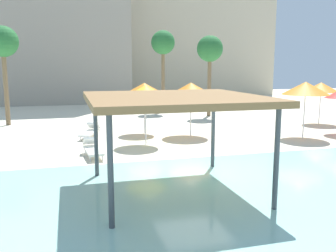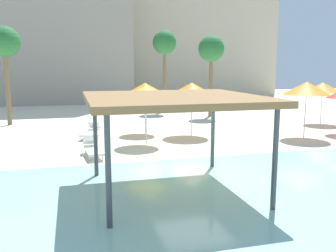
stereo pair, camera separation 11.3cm
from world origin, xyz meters
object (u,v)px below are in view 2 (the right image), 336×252
object	(u,v)px
shade_pavilion	(173,101)
palm_tree_1	(4,44)
beach_umbrella_yellow_1	(146,91)
beach_umbrella_orange_3	(323,87)
lounge_chair_4	(93,148)
beach_umbrella_orange_4	(145,88)
palm_tree_0	(164,45)
beach_umbrella_orange_5	(307,88)
lounge_chair_0	(91,131)
palm_tree_2	(211,51)
beach_umbrella_orange_7	(192,89)

from	to	relation	value
shade_pavilion	palm_tree_1	xyz separation A→B (m)	(-6.63, 14.66, 2.34)
beach_umbrella_yellow_1	beach_umbrella_orange_3	xyz separation A→B (m)	(12.16, 3.21, -0.17)
beach_umbrella_orange_3	lounge_chair_4	xyz separation A→B (m)	(-14.78, -4.94, -2.03)
beach_umbrella_orange_4	shade_pavilion	bearing A→B (deg)	-96.68
beach_umbrella_orange_4	palm_tree_0	bearing A→B (deg)	69.29
shade_pavilion	beach_umbrella_orange_5	xyz separation A→B (m)	(8.86, 6.20, -0.13)
lounge_chair_0	lounge_chair_4	xyz separation A→B (m)	(-0.16, -4.11, 0.00)
shade_pavilion	palm_tree_2	distance (m)	17.00
shade_pavilion	beach_umbrella_orange_3	distance (m)	16.18
lounge_chair_4	palm_tree_2	bearing A→B (deg)	132.82
palm_tree_0	palm_tree_2	world-z (taller)	palm_tree_0
beach_umbrella_yellow_1	palm_tree_1	bearing A→B (deg)	132.38
lounge_chair_4	beach_umbrella_orange_5	bearing A→B (deg)	91.02
beach_umbrella_yellow_1	palm_tree_1	world-z (taller)	palm_tree_1
beach_umbrella_yellow_1	beach_umbrella_orange_5	xyz separation A→B (m)	(8.28, -0.55, 0.04)
beach_umbrella_orange_3	lounge_chair_4	world-z (taller)	beach_umbrella_orange_3
palm_tree_0	palm_tree_1	bearing A→B (deg)	-159.71
shade_pavilion	palm_tree_0	world-z (taller)	palm_tree_0
lounge_chair_0	lounge_chair_4	distance (m)	4.11
lounge_chair_4	lounge_chair_0	bearing A→B (deg)	172.63
beach_umbrella_orange_5	palm_tree_2	distance (m)	9.48
palm_tree_1	palm_tree_0	bearing A→B (deg)	20.29
beach_umbrella_orange_7	palm_tree_0	bearing A→B (deg)	83.34
beach_umbrella_orange_3	beach_umbrella_orange_5	size ratio (longest dim) A/B	0.92
lounge_chair_4	palm_tree_1	world-z (taller)	palm_tree_1
shade_pavilion	beach_umbrella_yellow_1	bearing A→B (deg)	85.06
beach_umbrella_orange_7	palm_tree_2	size ratio (longest dim) A/B	0.48
beach_umbrella_orange_5	palm_tree_1	bearing A→B (deg)	151.37
shade_pavilion	lounge_chair_0	size ratio (longest dim) A/B	2.46
palm_tree_2	beach_umbrella_orange_3	bearing A→B (deg)	-43.64
beach_umbrella_orange_4	palm_tree_2	distance (m)	8.56
beach_umbrella_yellow_1	palm_tree_0	size ratio (longest dim) A/B	0.43
beach_umbrella_orange_7	lounge_chair_0	size ratio (longest dim) A/B	1.43
shade_pavilion	beach_umbrella_orange_3	world-z (taller)	shade_pavilion
beach_umbrella_yellow_1	beach_umbrella_orange_5	bearing A→B (deg)	-3.81
beach_umbrella_orange_4	palm_tree_0	distance (m)	10.19
palm_tree_0	palm_tree_1	distance (m)	11.97
shade_pavilion	beach_umbrella_yellow_1	xyz separation A→B (m)	(0.58, 6.75, -0.17)
beach_umbrella_yellow_1	beach_umbrella_orange_3	bearing A→B (deg)	14.79
palm_tree_1	lounge_chair_4	bearing A→B (deg)	-64.50
shade_pavilion	palm_tree_1	size ratio (longest dim) A/B	0.80
beach_umbrella_yellow_1	lounge_chair_4	xyz separation A→B (m)	(-2.62, -1.73, -2.20)
beach_umbrella_orange_4	palm_tree_0	size ratio (longest dim) A/B	0.43
beach_umbrella_orange_5	palm_tree_1	world-z (taller)	palm_tree_1
beach_umbrella_yellow_1	palm_tree_2	distance (m)	11.01
beach_umbrella_orange_3	palm_tree_1	size ratio (longest dim) A/B	0.43
lounge_chair_0	beach_umbrella_orange_4	bearing A→B (deg)	121.51
palm_tree_2	lounge_chair_4	bearing A→B (deg)	-132.02
beach_umbrella_yellow_1	palm_tree_0	bearing A→B (deg)	71.62
lounge_chair_0	lounge_chair_4	world-z (taller)	same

